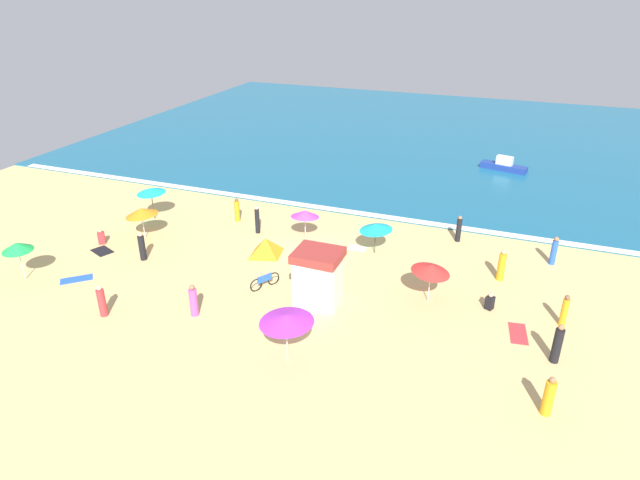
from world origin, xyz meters
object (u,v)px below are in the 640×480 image
beachgoer_0 (237,210)px  beach_umbrella_1 (376,227)px  beach_umbrella_2 (17,247)px  beachgoer_2 (564,311)px  beachgoer_6 (459,229)px  beach_umbrella_6 (286,319)px  beach_umbrella_5 (151,191)px  beach_umbrella_3 (305,214)px  beach_tent (266,246)px  beachgoer_4 (101,237)px  beachgoer_10 (142,247)px  beachgoer_11 (557,344)px  parked_bicycle (265,281)px  beach_umbrella_4 (431,269)px  beachgoer_3 (194,301)px  beachgoer_1 (490,302)px  beachgoer_12 (102,302)px  beachgoer_8 (554,251)px  beachgoer_9 (501,266)px  beach_umbrella_0 (141,212)px  beachgoer_7 (257,220)px  small_boat_0 (504,166)px  lifeguard_cabana (318,277)px  beachgoer_5 (549,397)px

beachgoer_0 → beach_umbrella_1: bearing=-7.4°
beach_umbrella_2 → beachgoer_2: beach_umbrella_2 is taller
beachgoer_6 → beach_umbrella_6: bearing=-109.4°
beach_umbrella_5 → beach_umbrella_3: bearing=3.7°
beach_tent → beachgoer_4: beach_tent is taller
beachgoer_10 → beach_umbrella_2: bearing=-137.2°
beachgoer_6 → beachgoer_11: bearing=-62.1°
beachgoer_6 → parked_bicycle: bearing=-133.0°
beach_umbrella_4 → beachgoer_3: beach_umbrella_4 is taller
beachgoer_1 → beachgoer_12: 18.76m
beachgoer_8 → beachgoer_10: 23.39m
beach_umbrella_5 → beach_umbrella_6: size_ratio=0.86×
beach_tent → beachgoer_0: 5.44m
beachgoer_6 → beachgoer_10: 18.86m
beachgoer_6 → beachgoer_9: beachgoer_9 is taller
beachgoer_0 → beachgoer_4: beachgoer_0 is taller
beach_umbrella_5 → beach_umbrella_6: (14.54, -10.61, 0.12)m
beach_tent → beachgoer_0: beachgoer_0 is taller
beachgoer_10 → parked_bicycle: bearing=-2.4°
beach_umbrella_0 → parked_bicycle: size_ratio=1.46×
beach_umbrella_0 → beach_umbrella_1: 14.35m
beach_umbrella_4 → beachgoer_7: bearing=160.1°
beachgoer_6 → small_boat_0: size_ratio=0.43×
beach_umbrella_4 → beachgoer_8: bearing=47.8°
beach_umbrella_2 → beachgoer_8: bearing=24.3°
beach_umbrella_1 → beach_umbrella_3: (-4.55, 0.29, 0.04)m
beach_umbrella_5 → beachgoer_7: (7.54, 0.48, -1.13)m
lifeguard_cabana → beachgoer_4: bearing=174.0°
beach_umbrella_5 → beachgoer_2: beach_umbrella_5 is taller
beachgoer_7 → beach_umbrella_5: bearing=-176.4°
beachgoer_2 → beachgoer_6: beachgoer_6 is taller
lifeguard_cabana → beachgoer_9: bearing=34.2°
beach_umbrella_0 → beachgoer_6: (18.36, 6.50, -0.95)m
beachgoer_0 → beachgoer_10: 7.25m
parked_bicycle → beachgoer_4: (-11.64, 1.16, 0.03)m
beachgoer_9 → beachgoer_11: bearing=-67.1°
lifeguard_cabana → beachgoer_5: bearing=-21.2°
beachgoer_6 → beachgoer_8: beachgoer_8 is taller
beach_umbrella_4 → beach_tent: (-9.87, 1.70, -1.33)m
beachgoer_2 → beachgoer_7: bearing=167.2°
beachgoer_9 → beachgoer_11: size_ratio=0.96×
beach_tent → beachgoer_7: beachgoer_7 is taller
parked_bicycle → beachgoer_7: size_ratio=0.87×
lifeguard_cabana → beachgoer_6: size_ratio=1.71×
beachgoer_2 → beach_umbrella_3: bearing=163.8°
beachgoer_1 → small_boat_0: (-0.89, 22.24, 0.07)m
beachgoer_4 → beachgoer_6: size_ratio=0.56×
beach_umbrella_1 → beachgoer_0: bearing=172.6°
beachgoer_12 → beach_tent: bearing=62.3°
beachgoer_5 → beach_umbrella_0: bearing=162.7°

